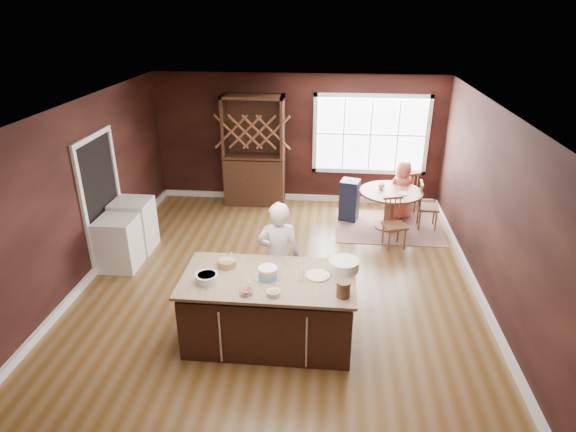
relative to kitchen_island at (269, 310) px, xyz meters
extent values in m
plane|color=brown|center=(-0.02, 1.32, -0.44)|extent=(7.00, 7.00, 0.00)
plane|color=white|center=(-0.02, 1.32, 2.26)|extent=(7.00, 7.00, 0.00)
plane|color=black|center=(-0.02, 4.82, 0.91)|extent=(6.00, 0.00, 6.00)
plane|color=black|center=(-0.02, -2.18, 0.91)|extent=(6.00, 0.00, 6.00)
plane|color=black|center=(-3.02, 1.32, 0.91)|extent=(0.00, 7.00, 7.00)
plane|color=black|center=(2.98, 1.32, 0.91)|extent=(0.00, 7.00, 7.00)
cube|color=#3F2717|center=(0.00, 0.00, -0.02)|extent=(2.05, 1.04, 0.83)
cube|color=tan|center=(0.00, 0.00, 0.46)|extent=(2.13, 1.12, 0.04)
cylinder|color=brown|center=(1.85, 3.56, -0.42)|extent=(0.55, 0.55, 0.04)
cylinder|color=brown|center=(1.85, 3.56, -0.08)|extent=(0.20, 0.20, 0.67)
cylinder|color=brown|center=(1.85, 3.56, 0.29)|extent=(1.17, 1.17, 0.04)
imported|color=silver|center=(0.05, 0.71, 0.37)|extent=(0.63, 0.44, 1.62)
cylinder|color=silver|center=(-0.72, -0.17, 0.53)|extent=(0.27, 0.27, 0.10)
cylinder|color=olive|center=(-0.56, 0.22, 0.53)|extent=(0.24, 0.24, 0.09)
cylinder|color=silver|center=(-0.21, -0.39, 0.51)|extent=(0.16, 0.16, 0.06)
cylinder|color=#F1E1CD|center=(0.11, -0.38, 0.51)|extent=(0.16, 0.16, 0.06)
cylinder|color=white|center=(0.40, -0.05, 0.56)|extent=(0.08, 0.08, 0.16)
cylinder|color=#FCEBB7|center=(0.60, 0.09, 0.49)|extent=(0.30, 0.30, 0.02)
cylinder|color=white|center=(0.92, 0.28, 0.55)|extent=(0.38, 0.38, 0.13)
cylinder|color=#4E381C|center=(0.90, -0.33, 0.58)|extent=(0.16, 0.16, 0.19)
cube|color=brown|center=(1.85, 3.56, -0.43)|extent=(2.00, 1.55, 0.01)
imported|color=#CE6556|center=(2.11, 4.04, 0.16)|extent=(0.67, 0.55, 1.19)
cylinder|color=beige|center=(2.06, 3.43, 0.32)|extent=(0.19, 0.19, 0.01)
imported|color=silver|center=(1.67, 3.65, 0.36)|extent=(0.15, 0.15, 0.10)
cube|color=#332314|center=(-0.90, 4.54, 0.71)|extent=(1.26, 0.52, 2.30)
cube|color=silver|center=(-2.66, 1.60, -0.01)|extent=(0.59, 0.57, 0.86)
cube|color=white|center=(-2.66, 2.24, 0.02)|extent=(0.63, 0.61, 0.91)
camera|label=1|loc=(0.72, -5.00, 3.57)|focal=30.00mm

